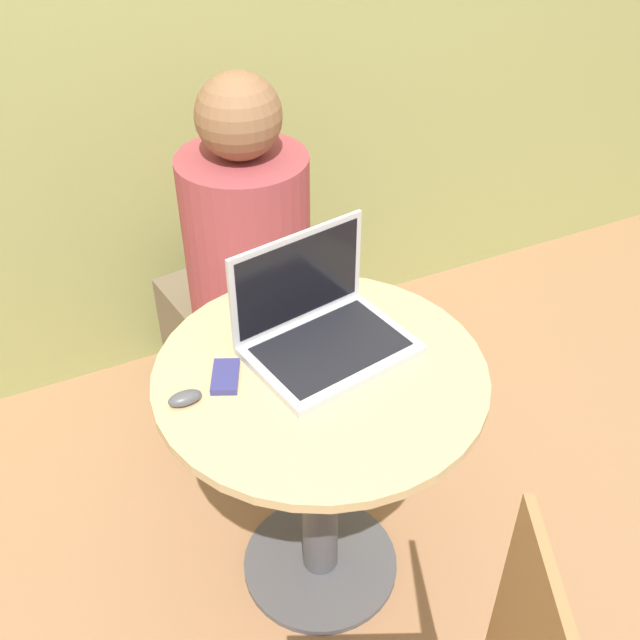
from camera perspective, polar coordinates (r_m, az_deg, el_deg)
ground_plane at (r=2.28m, az=0.02°, el=-18.10°), size 12.00×12.00×0.00m
round_table at (r=1.86m, az=0.02°, el=-8.93°), size 0.77×0.77×0.75m
laptop at (r=1.74m, az=0.01°, el=-0.51°), size 0.41×0.33×0.26m
cell_phone at (r=1.69m, az=-7.22°, el=-4.29°), size 0.10×0.12×0.02m
computer_mouse at (r=1.64m, az=-10.26°, el=-5.88°), size 0.07×0.04×0.03m
person_seated at (r=2.33m, az=-5.97°, el=1.73°), size 0.41×0.58×1.24m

